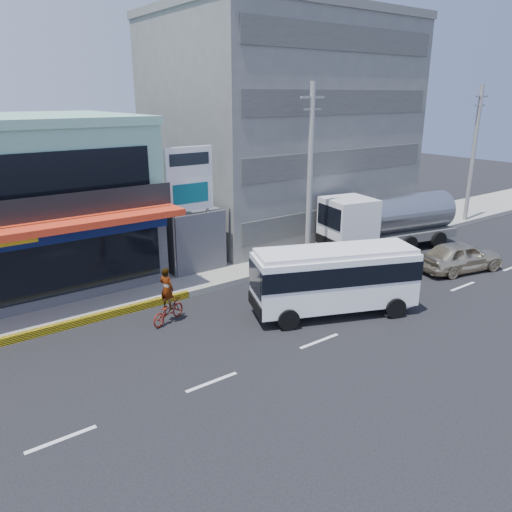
# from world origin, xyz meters

# --- Properties ---
(ground) EXTENTS (120.00, 120.00, 0.00)m
(ground) POSITION_xyz_m (0.00, 0.00, 0.00)
(ground) COLOR black
(ground) RESTS_ON ground
(sidewalk) EXTENTS (70.00, 5.00, 0.30)m
(sidewalk) POSITION_xyz_m (5.00, 9.50, 0.15)
(sidewalk) COLOR gray
(sidewalk) RESTS_ON ground
(shop_building) EXTENTS (12.40, 11.70, 8.00)m
(shop_building) POSITION_xyz_m (-8.00, 13.95, 4.00)
(shop_building) COLOR #47474C
(shop_building) RESTS_ON ground
(concrete_building) EXTENTS (16.00, 12.00, 14.00)m
(concrete_building) POSITION_xyz_m (10.00, 15.00, 7.00)
(concrete_building) COLOR gray
(concrete_building) RESTS_ON ground
(gap_structure) EXTENTS (3.00, 6.00, 3.50)m
(gap_structure) POSITION_xyz_m (0.00, 12.00, 1.75)
(gap_structure) COLOR #47474C
(gap_structure) RESTS_ON ground
(satellite_dish) EXTENTS (1.50, 1.50, 0.15)m
(satellite_dish) POSITION_xyz_m (0.00, 11.00, 3.58)
(satellite_dish) COLOR slate
(satellite_dish) RESTS_ON gap_structure
(billboard) EXTENTS (2.60, 0.18, 6.90)m
(billboard) POSITION_xyz_m (-0.50, 9.20, 4.93)
(billboard) COLOR gray
(billboard) RESTS_ON ground
(utility_pole_near) EXTENTS (1.60, 0.30, 10.00)m
(utility_pole_near) POSITION_xyz_m (6.00, 7.40, 5.15)
(utility_pole_near) COLOR #999993
(utility_pole_near) RESTS_ON ground
(utility_pole_far) EXTENTS (1.60, 0.30, 10.00)m
(utility_pole_far) POSITION_xyz_m (22.00, 7.40, 5.15)
(utility_pole_far) COLOR #999993
(utility_pole_far) RESTS_ON ground
(minibus) EXTENTS (7.51, 4.85, 3.00)m
(minibus) POSITION_xyz_m (2.36, 1.63, 1.79)
(minibus) COLOR white
(minibus) RESTS_ON ground
(sedan) EXTENTS (5.27, 3.03, 1.69)m
(sedan) POSITION_xyz_m (12.00, 1.50, 0.84)
(sedan) COLOR beige
(sedan) RESTS_ON ground
(tanker_truck) EXTENTS (9.30, 4.34, 3.53)m
(tanker_truck) POSITION_xyz_m (11.62, 6.57, 1.90)
(tanker_truck) COLOR white
(tanker_truck) RESTS_ON ground
(motorcycle_rider) EXTENTS (2.02, 1.39, 2.45)m
(motorcycle_rider) POSITION_xyz_m (-4.00, 5.17, 0.81)
(motorcycle_rider) COLOR #63170E
(motorcycle_rider) RESTS_ON ground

